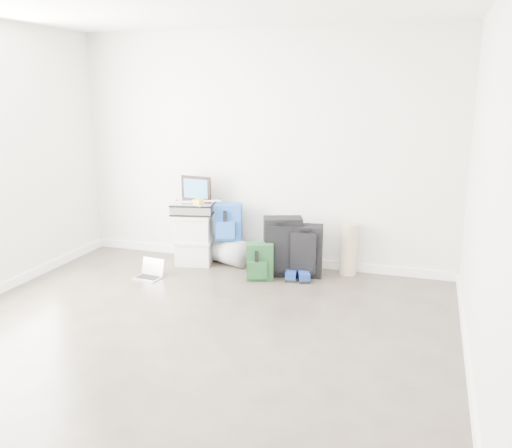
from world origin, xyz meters
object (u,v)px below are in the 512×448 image
(boxes_stack, at_px, (194,239))
(large_suitcase, at_px, (282,246))
(briefcase, at_px, (193,208))
(laptop, at_px, (150,273))
(carry_on, at_px, (305,251))
(duffel_bag, at_px, (230,251))

(boxes_stack, height_order, large_suitcase, large_suitcase)
(briefcase, distance_m, laptop, 0.91)
(boxes_stack, xyz_separation_m, carry_on, (1.36, -0.03, -0.01))
(laptop, bearing_deg, carry_on, 28.20)
(boxes_stack, distance_m, large_suitcase, 1.11)
(boxes_stack, bearing_deg, laptop, -125.64)
(large_suitcase, bearing_deg, boxes_stack, 157.45)
(briefcase, relative_size, large_suitcase, 0.73)
(laptop, bearing_deg, duffel_bag, 55.35)
(carry_on, height_order, laptop, carry_on)
(briefcase, xyz_separation_m, laptop, (-0.27, -0.61, -0.63))
(carry_on, bearing_deg, laptop, -169.75)
(laptop, bearing_deg, boxes_stack, 74.96)
(duffel_bag, xyz_separation_m, carry_on, (0.95, -0.14, 0.14))
(boxes_stack, relative_size, carry_on, 1.04)
(carry_on, xyz_separation_m, laptop, (-1.63, -0.58, -0.24))
(briefcase, xyz_separation_m, duffel_bag, (0.41, 0.11, -0.52))
(carry_on, relative_size, laptop, 1.86)
(large_suitcase, bearing_deg, carry_on, -13.83)
(briefcase, relative_size, laptop, 1.52)
(briefcase, bearing_deg, duffel_bag, 3.51)
(briefcase, xyz_separation_m, carry_on, (1.36, -0.03, -0.39))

